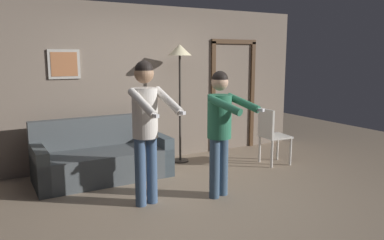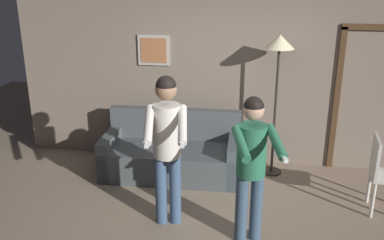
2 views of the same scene
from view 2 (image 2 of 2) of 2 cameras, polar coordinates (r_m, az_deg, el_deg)
name	(u,v)px [view 2 (image 2 of 2)]	position (r m, az deg, el deg)	size (l,w,h in m)	color
ground_plane	(219,232)	(4.91, 3.61, -14.72)	(12.00, 12.00, 0.00)	gray
back_wall_assembly	(235,76)	(6.22, 5.74, 5.81)	(6.40, 0.10, 2.60)	gray
couch	(172,155)	(6.05, -2.67, -4.74)	(1.92, 0.89, 0.87)	#4B5153
torchiere_lamp	(279,55)	(5.77, 11.52, 8.45)	(0.39, 0.39, 1.96)	#332D28
person_standing_left	(167,138)	(4.59, -3.36, -2.39)	(0.51, 0.72, 1.72)	#3B5374
person_standing_right	(252,158)	(4.36, 7.97, -5.08)	(0.55, 0.66, 1.60)	#3A5169
dining_chair_distant	(383,171)	(5.51, 24.11, -6.20)	(0.46, 0.46, 0.93)	silver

